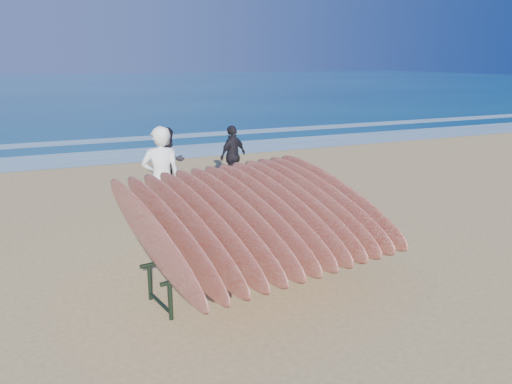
% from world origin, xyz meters
% --- Properties ---
extents(ground, '(120.00, 120.00, 0.00)m').
position_xyz_m(ground, '(0.00, 0.00, 0.00)').
color(ground, tan).
rests_on(ground, ground).
extents(ocean, '(160.00, 160.00, 0.00)m').
position_xyz_m(ocean, '(0.00, 55.00, 0.01)').
color(ocean, navy).
rests_on(ocean, ground).
extents(foam_near, '(160.00, 160.00, 0.00)m').
position_xyz_m(foam_near, '(0.00, 10.00, 0.01)').
color(foam_near, white).
rests_on(foam_near, ground).
extents(foam_far, '(160.00, 160.00, 0.00)m').
position_xyz_m(foam_far, '(0.00, 13.50, 0.01)').
color(foam_far, white).
rests_on(foam_far, ground).
extents(surfboard_rack, '(3.70, 3.62, 1.70)m').
position_xyz_m(surfboard_rack, '(-0.60, -0.55, 1.01)').
color(surfboard_rack, black).
rests_on(surfboard_rack, ground).
extents(person_white, '(0.76, 0.54, 1.97)m').
position_xyz_m(person_white, '(-1.30, 2.18, 0.99)').
color(person_white, white).
rests_on(person_white, ground).
extents(person_dark_a, '(0.96, 0.86, 1.64)m').
position_xyz_m(person_dark_a, '(-0.63, 4.36, 0.82)').
color(person_dark_a, black).
rests_on(person_dark_a, ground).
extents(person_dark_b, '(0.96, 0.76, 1.53)m').
position_xyz_m(person_dark_b, '(1.14, 4.91, 0.76)').
color(person_dark_b, black).
rests_on(person_dark_b, ground).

